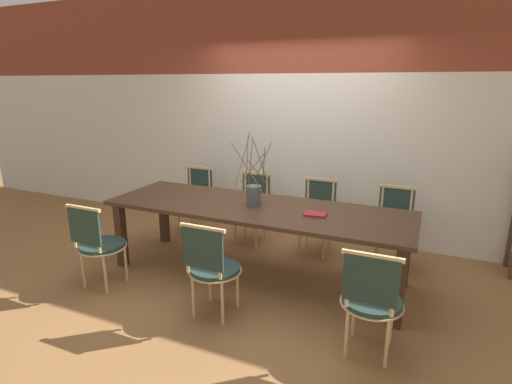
# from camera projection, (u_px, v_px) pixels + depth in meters

# --- Properties ---
(ground_plane) EXTENTS (16.00, 16.00, 0.00)m
(ground_plane) POSITION_uv_depth(u_px,v_px,m) (256.00, 274.00, 4.26)
(ground_plane) COLOR olive
(wall_rear) EXTENTS (12.00, 0.06, 3.20)m
(wall_rear) POSITION_uv_depth(u_px,v_px,m) (300.00, 113.00, 5.07)
(wall_rear) COLOR silver
(wall_rear) RESTS_ON ground_plane
(dining_table) EXTENTS (3.12, 0.99, 0.77)m
(dining_table) POSITION_uv_depth(u_px,v_px,m) (256.00, 214.00, 4.08)
(dining_table) COLOR #422B1C
(dining_table) RESTS_ON ground_plane
(chair_near_leftend) EXTENTS (0.46, 0.46, 0.88)m
(chair_near_leftend) POSITION_uv_depth(u_px,v_px,m) (98.00, 242.00, 3.90)
(chair_near_leftend) COLOR #233833
(chair_near_leftend) RESTS_ON ground_plane
(chair_near_left) EXTENTS (0.46, 0.46, 0.88)m
(chair_near_left) POSITION_uv_depth(u_px,v_px,m) (212.00, 265.00, 3.40)
(chair_near_left) COLOR #233833
(chair_near_left) RESTS_ON ground_plane
(chair_near_center) EXTENTS (0.46, 0.46, 0.88)m
(chair_near_center) POSITION_uv_depth(u_px,v_px,m) (371.00, 298.00, 2.89)
(chair_near_center) COLOR #233833
(chair_near_center) RESTS_ON ground_plane
(chair_far_leftend) EXTENTS (0.46, 0.46, 0.88)m
(chair_far_leftend) POSITION_uv_depth(u_px,v_px,m) (195.00, 198.00, 5.38)
(chair_far_leftend) COLOR #233833
(chair_far_leftend) RESTS_ON ground_plane
(chair_far_left) EXTENTS (0.46, 0.46, 0.88)m
(chair_far_left) POSITION_uv_depth(u_px,v_px,m) (252.00, 206.00, 5.05)
(chair_far_left) COLOR #233833
(chair_far_left) RESTS_ON ground_plane
(chair_far_center) EXTENTS (0.46, 0.46, 0.88)m
(chair_far_center) POSITION_uv_depth(u_px,v_px,m) (317.00, 214.00, 4.73)
(chair_far_center) COLOR #233833
(chair_far_center) RESTS_ON ground_plane
(chair_far_right) EXTENTS (0.46, 0.46, 0.88)m
(chair_far_right) POSITION_uv_depth(u_px,v_px,m) (393.00, 224.00, 4.39)
(chair_far_right) COLOR #233833
(chair_far_right) RESTS_ON ground_plane
(vase_centerpiece) EXTENTS (0.36, 0.36, 0.73)m
(vase_centerpiece) POSITION_uv_depth(u_px,v_px,m) (254.00, 194.00, 4.07)
(vase_centerpiece) COLOR #4C5156
(vase_centerpiece) RESTS_ON dining_table
(book_stack) EXTENTS (0.22, 0.17, 0.02)m
(book_stack) POSITION_uv_depth(u_px,v_px,m) (315.00, 214.00, 3.78)
(book_stack) COLOR maroon
(book_stack) RESTS_ON dining_table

